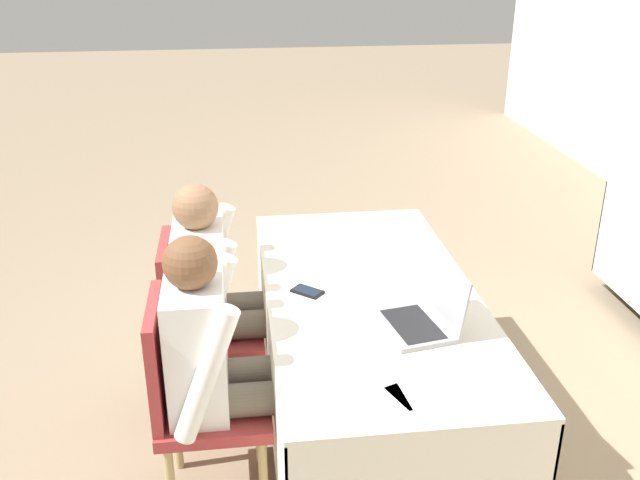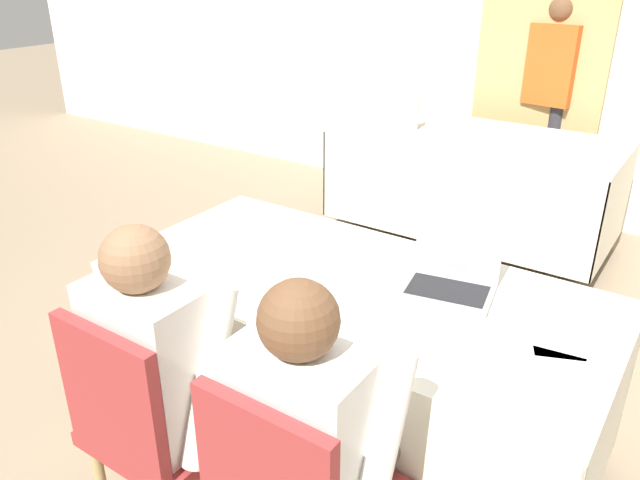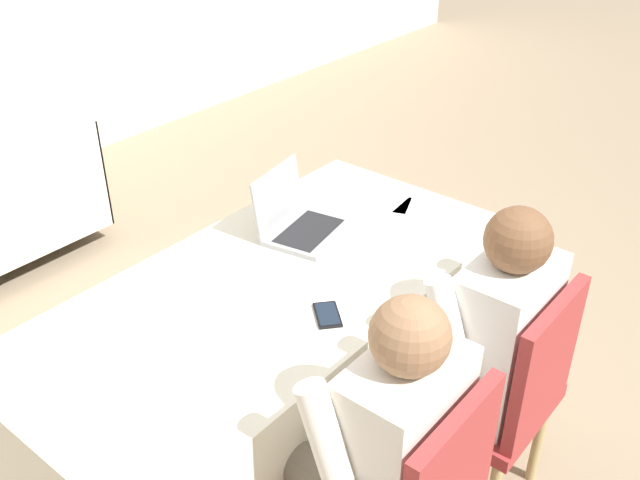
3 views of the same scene
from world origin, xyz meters
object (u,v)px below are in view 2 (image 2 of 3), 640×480
Objects in this scene: chair_near_left at (151,422)px; person_red_shirt at (549,95)px; person_white_shirt at (317,435)px; laptop at (451,278)px; water_bottle at (414,111)px; cell_phone at (305,310)px; person_checkered_shirt at (170,364)px.

person_red_shirt is at bearing -92.18° from chair_near_left.
person_white_shirt is 0.73× the size of person_red_shirt.
person_red_shirt is (-0.43, 3.57, 0.25)m from person_white_shirt.
water_bottle is (-1.10, 1.91, 0.08)m from laptop.
person_checkered_shirt is (-0.26, -0.38, -0.10)m from cell_phone.
water_bottle is at bearing -79.84° from chair_near_left.
cell_phone is at bearing -124.31° from person_checkered_shirt.
person_red_shirt is at bearing 53.59° from water_bottle.
water_bottle reaches higher than cell_phone.
person_checkered_shirt is (0.50, -2.70, -0.22)m from water_bottle.
person_red_shirt is at bearing 133.01° from cell_phone.
person_checkered_shirt is 0.57m from person_white_shirt.
person_red_shirt is (0.64, 0.87, 0.03)m from water_bottle.
cell_phone is 0.52× the size of water_bottle.
person_white_shirt reaches higher than cell_phone.
person_white_shirt reaches higher than water_bottle.
cell_phone is 2.45m from water_bottle.
water_bottle is 0.18× the size of person_red_shirt.
person_red_shirt is at bearing -83.19° from person_white_shirt.
laptop is 0.39× the size of chair_near_left.
cell_phone is at bearing -50.82° from person_white_shirt.
person_white_shirt is at bearing -9.93° from cell_phone.
person_checkered_shirt and person_white_shirt have the same top height.
chair_near_left is (-0.26, -0.48, -0.26)m from cell_phone.
person_checkered_shirt is at bearing -137.84° from laptop.
person_checkered_shirt is 3.58m from person_red_shirt.
chair_near_left is (-0.60, -0.89, -0.30)m from laptop.
person_checkered_shirt is at bearing -83.41° from cell_phone.
person_checkered_shirt is at bearing -79.46° from water_bottle.
cell_phone is 0.60m from chair_near_left.
person_checkered_shirt is (-0.60, -0.79, -0.14)m from laptop.
water_bottle is 0.25× the size of person_white_shirt.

